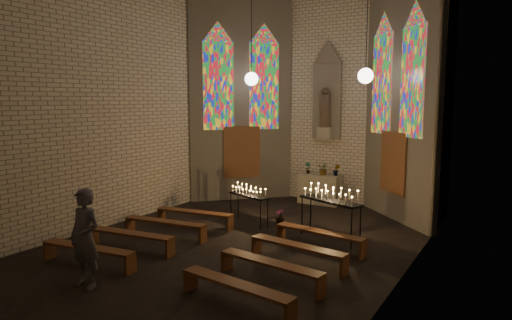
{
  "coord_description": "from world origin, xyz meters",
  "views": [
    {
      "loc": [
        5.98,
        -8.77,
        3.52
      ],
      "look_at": [
        0.06,
        1.12,
        2.0
      ],
      "focal_mm": 32.0,
      "sensor_mm": 36.0,
      "label": 1
    }
  ],
  "objects_px": {
    "aisle_flower_pot": "(280,217)",
    "votive_stand_right": "(330,197)",
    "altar": "(320,189)",
    "votive_stand_left": "(249,193)",
    "visitor": "(85,238)"
  },
  "relations": [
    {
      "from": "votive_stand_right",
      "to": "visitor",
      "type": "xyz_separation_m",
      "value": [
        -2.86,
        -5.1,
        -0.16
      ]
    },
    {
      "from": "votive_stand_right",
      "to": "altar",
      "type": "bearing_deg",
      "value": 136.31
    },
    {
      "from": "aisle_flower_pot",
      "to": "votive_stand_left",
      "type": "xyz_separation_m",
      "value": [
        -0.82,
        -0.37,
        0.68
      ]
    },
    {
      "from": "altar",
      "to": "votive_stand_right",
      "type": "bearing_deg",
      "value": -63.48
    },
    {
      "from": "aisle_flower_pot",
      "to": "votive_stand_right",
      "type": "bearing_deg",
      "value": -19.81
    },
    {
      "from": "altar",
      "to": "visitor",
      "type": "height_order",
      "value": "visitor"
    },
    {
      "from": "votive_stand_left",
      "to": "aisle_flower_pot",
      "type": "bearing_deg",
      "value": 42.93
    },
    {
      "from": "aisle_flower_pot",
      "to": "votive_stand_right",
      "type": "xyz_separation_m",
      "value": [
        1.75,
        -0.63,
        0.89
      ]
    },
    {
      "from": "visitor",
      "to": "votive_stand_left",
      "type": "bearing_deg",
      "value": 85.82
    },
    {
      "from": "aisle_flower_pot",
      "to": "visitor",
      "type": "xyz_separation_m",
      "value": [
        -1.11,
        -5.73,
        0.73
      ]
    },
    {
      "from": "votive_stand_left",
      "to": "votive_stand_right",
      "type": "relative_size",
      "value": 0.81
    },
    {
      "from": "visitor",
      "to": "votive_stand_right",
      "type": "bearing_deg",
      "value": 59.58
    },
    {
      "from": "votive_stand_left",
      "to": "votive_stand_right",
      "type": "bearing_deg",
      "value": 12.93
    },
    {
      "from": "aisle_flower_pot",
      "to": "visitor",
      "type": "relative_size",
      "value": 0.23
    },
    {
      "from": "votive_stand_left",
      "to": "votive_stand_right",
      "type": "height_order",
      "value": "votive_stand_right"
    }
  ]
}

